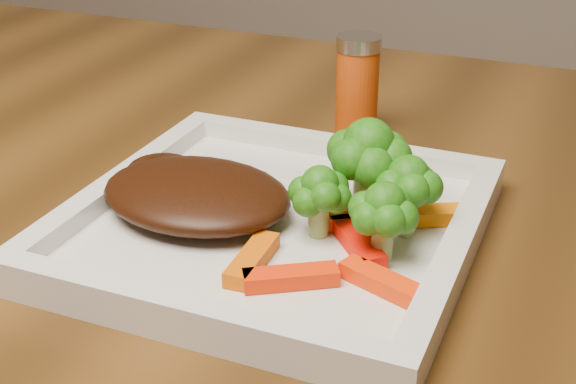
% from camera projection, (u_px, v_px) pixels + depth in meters
% --- Properties ---
extents(plate, '(0.27, 0.27, 0.01)m').
position_uv_depth(plate, '(275.00, 229.00, 0.56)').
color(plate, silver).
rests_on(plate, dining_table).
extents(steak, '(0.15, 0.12, 0.03)m').
position_uv_depth(steak, '(196.00, 194.00, 0.56)').
color(steak, '#321507').
rests_on(steak, plate).
extents(broccoli_0, '(0.08, 0.08, 0.07)m').
position_uv_depth(broccoli_0, '(367.00, 169.00, 0.55)').
color(broccoli_0, '#2B6A11').
rests_on(broccoli_0, plate).
extents(broccoli_1, '(0.05, 0.05, 0.06)m').
position_uv_depth(broccoli_1, '(407.00, 190.00, 0.53)').
color(broccoli_1, '#266110').
rests_on(broccoli_1, plate).
extents(broccoli_2, '(0.06, 0.06, 0.06)m').
position_uv_depth(broccoli_2, '(383.00, 217.00, 0.50)').
color(broccoli_2, '#347213').
rests_on(broccoli_2, plate).
extents(broccoli_3, '(0.05, 0.05, 0.06)m').
position_uv_depth(broccoli_3, '(320.00, 194.00, 0.53)').
color(broccoli_3, '#266D12').
rests_on(broccoli_3, plate).
extents(carrot_0, '(0.06, 0.04, 0.01)m').
position_uv_depth(carrot_0, '(291.00, 277.00, 0.48)').
color(carrot_0, '#F32A03').
rests_on(carrot_0, plate).
extents(carrot_1, '(0.06, 0.03, 0.01)m').
position_uv_depth(carrot_1, '(382.00, 282.00, 0.48)').
color(carrot_1, '#FE3504').
rests_on(carrot_1, plate).
extents(carrot_2, '(0.02, 0.06, 0.01)m').
position_uv_depth(carrot_2, '(252.00, 259.00, 0.50)').
color(carrot_2, '#D65603').
rests_on(carrot_2, plate).
extents(carrot_3, '(0.06, 0.04, 0.01)m').
position_uv_depth(carrot_3, '(429.00, 215.00, 0.55)').
color(carrot_3, orange).
rests_on(carrot_3, plate).
extents(carrot_5, '(0.05, 0.06, 0.01)m').
position_uv_depth(carrot_5, '(357.00, 242.00, 0.52)').
color(carrot_5, '#FF1204').
rests_on(carrot_5, plate).
extents(carrot_6, '(0.05, 0.04, 0.01)m').
position_uv_depth(carrot_6, '(349.00, 220.00, 0.55)').
color(carrot_6, '#DE4103').
rests_on(carrot_6, plate).
extents(spice_shaker, '(0.04, 0.04, 0.09)m').
position_uv_depth(spice_shaker, '(357.00, 87.00, 0.71)').
color(spice_shaker, '#B93E0A').
rests_on(spice_shaker, dining_table).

